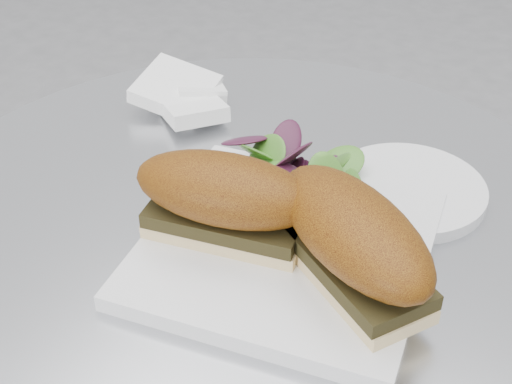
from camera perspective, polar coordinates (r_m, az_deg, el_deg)
table at (r=0.86m, az=-0.62°, el=-14.79°), size 0.70×0.70×0.73m
plate at (r=0.64m, az=2.42°, el=-4.43°), size 0.29×0.29×0.02m
sandwich_left at (r=0.62m, az=-2.52°, el=-0.44°), size 0.18×0.11×0.08m
sandwich_right at (r=0.58m, az=7.74°, el=-3.65°), size 0.20×0.16×0.08m
salad at (r=0.69m, az=3.12°, el=2.03°), size 0.12×0.12×0.05m
napkin at (r=0.86m, az=-5.69°, el=6.84°), size 0.13×0.13×0.02m
saucer at (r=0.73m, az=12.03°, el=0.18°), size 0.16×0.16×0.01m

